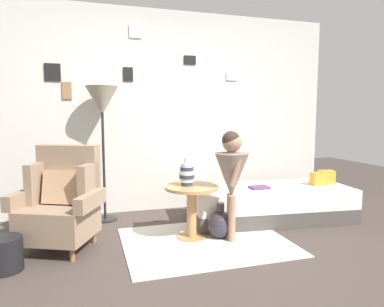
# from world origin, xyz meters

# --- Properties ---
(ground_plane) EXTENTS (12.00, 12.00, 0.00)m
(ground_plane) POSITION_xyz_m (0.00, 0.00, 0.00)
(ground_plane) COLOR #423833
(gallery_wall) EXTENTS (4.80, 0.12, 2.60)m
(gallery_wall) POSITION_xyz_m (-0.00, 1.95, 1.30)
(gallery_wall) COLOR beige
(gallery_wall) RESTS_ON ground
(rug) EXTENTS (1.61, 1.27, 0.01)m
(rug) POSITION_xyz_m (0.18, 0.57, 0.01)
(rug) COLOR silver
(rug) RESTS_ON ground
(armchair) EXTENTS (0.89, 0.80, 0.97)m
(armchair) POSITION_xyz_m (-1.17, 0.85, 0.44)
(armchair) COLOR olive
(armchair) RESTS_ON ground
(daybed) EXTENTS (1.97, 0.99, 0.40)m
(daybed) POSITION_xyz_m (1.17, 1.06, 0.20)
(daybed) COLOR #4C4742
(daybed) RESTS_ON ground
(pillow_head) EXTENTS (0.20, 0.16, 0.17)m
(pillow_head) POSITION_xyz_m (1.94, 1.03, 0.48)
(pillow_head) COLOR orange
(pillow_head) RESTS_ON daybed
(pillow_mid) EXTENTS (0.17, 0.13, 0.16)m
(pillow_mid) POSITION_xyz_m (1.78, 0.99, 0.48)
(pillow_mid) COLOR orange
(pillow_mid) RESTS_ON daybed
(side_table) EXTENTS (0.55, 0.55, 0.55)m
(side_table) POSITION_xyz_m (0.08, 0.72, 0.39)
(side_table) COLOR tan
(side_table) RESTS_ON ground
(vase_striped) EXTENTS (0.16, 0.16, 0.29)m
(vase_striped) POSITION_xyz_m (0.04, 0.76, 0.67)
(vase_striped) COLOR #2D384C
(vase_striped) RESTS_ON side_table
(floor_lamp) EXTENTS (0.37, 0.37, 1.59)m
(floor_lamp) POSITION_xyz_m (-0.74, 1.62, 1.36)
(floor_lamp) COLOR black
(floor_lamp) RESTS_ON ground
(person_child) EXTENTS (0.34, 0.34, 1.11)m
(person_child) POSITION_xyz_m (0.44, 0.55, 0.70)
(person_child) COLOR #A37A60
(person_child) RESTS_ON ground
(book_on_daybed) EXTENTS (0.23, 0.17, 0.03)m
(book_on_daybed) POSITION_xyz_m (0.99, 1.01, 0.42)
(book_on_daybed) COLOR #5D3768
(book_on_daybed) RESTS_ON daybed
(demijohn_near) EXTENTS (0.28, 0.28, 0.37)m
(demijohn_near) POSITION_xyz_m (0.36, 0.65, 0.14)
(demijohn_near) COLOR #332D38
(demijohn_near) RESTS_ON ground
(magazine_basket) EXTENTS (0.28, 0.28, 0.28)m
(magazine_basket) POSITION_xyz_m (-1.59, 0.44, 0.14)
(magazine_basket) COLOR black
(magazine_basket) RESTS_ON ground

